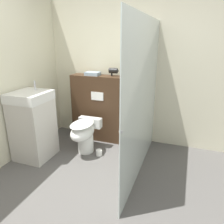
% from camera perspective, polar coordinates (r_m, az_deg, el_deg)
% --- Properties ---
extents(ground_plane, '(12.00, 12.00, 0.00)m').
position_cam_1_polar(ground_plane, '(2.55, -7.92, -25.03)').
color(ground_plane, '#565451').
extents(wall_back, '(8.00, 0.06, 2.50)m').
position_cam_1_polar(wall_back, '(3.74, 5.66, 10.93)').
color(wall_back, beige).
rests_on(wall_back, ground_plane).
extents(partition_panel, '(1.02, 0.29, 1.15)m').
position_cam_1_polar(partition_panel, '(3.86, -2.95, 0.99)').
color(partition_panel, '#3D2819').
rests_on(partition_panel, ground_plane).
extents(shower_glass, '(0.04, 1.89, 2.01)m').
position_cam_1_polar(shower_glass, '(2.78, 8.07, 2.86)').
color(shower_glass, silver).
rests_on(shower_glass, ground_plane).
extents(toilet, '(0.38, 0.60, 0.53)m').
position_cam_1_polar(toilet, '(3.47, -7.27, -5.60)').
color(toilet, white).
rests_on(toilet, ground_plane).
extents(sink_vanity, '(0.51, 0.53, 1.17)m').
position_cam_1_polar(sink_vanity, '(3.47, -19.93, -3.33)').
color(sink_vanity, beige).
rests_on(sink_vanity, ground_plane).
extents(hair_drier, '(0.17, 0.09, 0.13)m').
position_cam_1_polar(hair_drier, '(3.65, 0.48, 10.71)').
color(hair_drier, black).
rests_on(hair_drier, partition_panel).
extents(folded_towel, '(0.24, 0.18, 0.06)m').
position_cam_1_polar(folded_towel, '(3.75, -5.06, 9.94)').
color(folded_towel, '#8C9EAD').
rests_on(folded_towel, partition_panel).
extents(spare_toilet_roll, '(0.09, 0.09, 0.09)m').
position_cam_1_polar(spare_toilet_roll, '(3.49, -3.39, -10.55)').
color(spare_toilet_roll, white).
rests_on(spare_toilet_roll, ground_plane).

